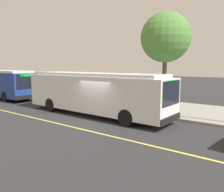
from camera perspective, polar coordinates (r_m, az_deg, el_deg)
ground_plane at (r=14.67m, az=-3.59°, el=-5.98°), size 120.00×120.00×0.00m
sidewalk_curb at (r=19.49m, az=8.02°, el=-2.38°), size 44.00×6.40×0.15m
lane_stripe_center at (r=13.14m, az=-9.93°, el=-7.70°), size 36.00×0.14×0.01m
transit_bus_main at (r=15.90m, az=-4.49°, el=1.00°), size 11.53×2.76×2.95m
transit_bus_second at (r=27.06m, az=-26.45°, el=2.99°), size 10.40×2.65×2.95m
bus_shelter at (r=21.07m, az=0.84°, el=3.50°), size 2.90×1.60×2.48m
waiting_bench at (r=21.12m, az=1.69°, el=0.00°), size 1.60×0.48×0.95m
route_sign_post at (r=17.70m, az=2.58°, el=2.81°), size 0.44×0.08×2.80m
street_tree_near_shelter at (r=19.89m, az=13.35°, el=14.10°), size 4.14×4.14×7.70m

